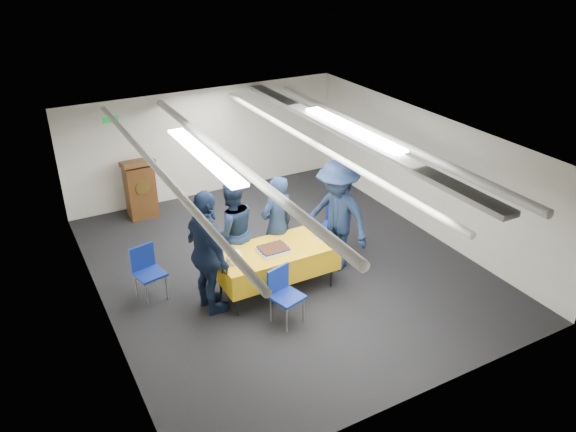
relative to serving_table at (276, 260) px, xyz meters
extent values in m
plane|color=black|center=(0.45, 0.61, -0.56)|extent=(7.00, 7.00, 0.00)
cube|color=silver|center=(0.45, 4.10, 0.59)|extent=(6.00, 0.02, 2.30)
cube|color=silver|center=(-2.54, 0.61, 0.59)|extent=(0.02, 7.00, 2.30)
cube|color=silver|center=(3.44, 0.61, 0.59)|extent=(0.02, 7.00, 2.30)
cube|color=silver|center=(0.45, 0.61, 1.73)|extent=(6.00, 7.00, 0.02)
cylinder|color=silver|center=(-1.55, 0.61, 1.62)|extent=(0.10, 6.90, 0.10)
cylinder|color=silver|center=(-0.45, 0.61, 1.58)|extent=(0.14, 6.90, 0.14)
cylinder|color=silver|center=(1.05, 0.61, 1.54)|extent=(0.10, 6.90, 0.10)
cylinder|color=silver|center=(2.35, 0.61, 1.50)|extent=(0.14, 6.90, 0.14)
cube|color=gray|center=(1.65, 0.61, 1.64)|extent=(0.28, 6.90, 0.08)
cube|color=white|center=(-0.85, 0.61, 1.71)|extent=(0.25, 2.60, 0.04)
cube|color=white|center=(1.75, 0.61, 1.71)|extent=(0.25, 2.60, 0.04)
cube|color=#0C591E|center=(-1.45, 4.08, 1.39)|extent=(0.30, 0.04, 0.12)
cylinder|color=black|center=(-0.83, -0.33, -0.38)|extent=(0.04, 0.04, 0.36)
cylinder|color=black|center=(0.83, -0.33, -0.38)|extent=(0.04, 0.04, 0.36)
cylinder|color=black|center=(-0.83, 0.33, -0.38)|extent=(0.04, 0.04, 0.36)
cylinder|color=black|center=(0.83, 0.33, -0.38)|extent=(0.04, 0.04, 0.36)
cube|color=gold|center=(0.00, 0.00, -0.01)|extent=(1.88, 0.88, 0.39)
cube|color=gold|center=(0.00, 0.00, 0.20)|extent=(1.90, 0.90, 0.03)
cube|color=white|center=(-0.08, -0.07, 0.24)|extent=(0.44, 0.35, 0.05)
cube|color=black|center=(-0.08, -0.07, 0.28)|extent=(0.42, 0.34, 0.02)
sphere|color=navy|center=(-0.28, -0.23, 0.28)|extent=(0.04, 0.04, 0.04)
sphere|color=navy|center=(-0.28, 0.09, 0.28)|extent=(0.04, 0.04, 0.04)
sphere|color=navy|center=(-0.18, -0.23, 0.28)|extent=(0.04, 0.04, 0.04)
sphere|color=navy|center=(-0.18, 0.09, 0.28)|extent=(0.04, 0.04, 0.04)
sphere|color=navy|center=(-0.08, -0.23, 0.28)|extent=(0.04, 0.04, 0.04)
sphere|color=navy|center=(-0.08, 0.09, 0.28)|extent=(0.04, 0.04, 0.04)
sphere|color=navy|center=(0.02, -0.23, 0.28)|extent=(0.04, 0.04, 0.04)
sphere|color=navy|center=(0.02, 0.09, 0.28)|extent=(0.04, 0.04, 0.04)
sphere|color=navy|center=(0.11, -0.23, 0.28)|extent=(0.04, 0.04, 0.04)
sphere|color=navy|center=(0.11, 0.09, 0.28)|extent=(0.04, 0.04, 0.04)
sphere|color=navy|center=(-0.29, -0.15, 0.28)|extent=(0.04, 0.04, 0.04)
sphere|color=navy|center=(0.13, -0.15, 0.28)|extent=(0.04, 0.04, 0.04)
sphere|color=navy|center=(-0.29, -0.07, 0.28)|extent=(0.04, 0.04, 0.04)
sphere|color=navy|center=(0.13, -0.07, 0.28)|extent=(0.04, 0.04, 0.04)
sphere|color=navy|center=(-0.29, 0.01, 0.28)|extent=(0.04, 0.04, 0.04)
sphere|color=navy|center=(0.13, 0.01, 0.28)|extent=(0.04, 0.04, 0.04)
cylinder|color=white|center=(-0.73, -0.05, 0.27)|extent=(0.24, 0.24, 0.11)
cylinder|color=white|center=(-0.73, -0.05, 0.35)|extent=(0.20, 0.20, 0.05)
cylinder|color=white|center=(0.78, -0.05, 0.26)|extent=(0.22, 0.22, 0.11)
cylinder|color=white|center=(0.78, -0.05, 0.34)|extent=(0.18, 0.18, 0.05)
cube|color=#5D3517|center=(-1.15, 3.66, -0.01)|extent=(0.55, 0.45, 1.10)
cube|color=#5D3517|center=(-1.15, 3.63, 0.59)|extent=(0.62, 0.53, 0.21)
cylinder|color=gold|center=(-1.15, 3.42, 0.14)|extent=(0.28, 0.02, 0.28)
cylinder|color=gray|center=(-0.37, -1.03, -0.34)|extent=(0.02, 0.02, 0.43)
cylinder|color=gray|center=(-0.04, -0.94, -0.34)|extent=(0.02, 0.02, 0.43)
cylinder|color=gray|center=(-0.46, -0.70, -0.34)|extent=(0.02, 0.02, 0.43)
cylinder|color=gray|center=(-0.13, -0.61, -0.34)|extent=(0.02, 0.02, 0.43)
cube|color=navy|center=(-0.25, -0.82, -0.11)|extent=(0.52, 0.52, 0.04)
cube|color=navy|center=(-0.30, -0.64, 0.11)|extent=(0.40, 0.15, 0.40)
cylinder|color=gray|center=(1.25, 0.71, -0.34)|extent=(0.02, 0.02, 0.43)
cylinder|color=gray|center=(1.45, 0.43, -0.34)|extent=(0.02, 0.02, 0.43)
cylinder|color=gray|center=(1.53, 0.91, -0.34)|extent=(0.02, 0.02, 0.43)
cylinder|color=gray|center=(1.73, 0.63, -0.34)|extent=(0.02, 0.02, 0.43)
cube|color=navy|center=(1.49, 0.67, -0.11)|extent=(0.59, 0.59, 0.04)
cube|color=navy|center=(1.64, 0.78, 0.11)|extent=(0.27, 0.35, 0.40)
cylinder|color=gray|center=(-1.95, 0.53, -0.34)|extent=(0.02, 0.02, 0.43)
cylinder|color=gray|center=(-1.62, 0.60, -0.34)|extent=(0.02, 0.02, 0.43)
cylinder|color=gray|center=(-2.03, 0.87, -0.34)|extent=(0.02, 0.02, 0.43)
cylinder|color=gray|center=(-1.69, 0.94, -0.34)|extent=(0.02, 0.02, 0.43)
cube|color=navy|center=(-1.82, 0.73, -0.11)|extent=(0.50, 0.50, 0.04)
cube|color=navy|center=(-1.86, 0.92, 0.11)|extent=(0.40, 0.12, 0.40)
imported|color=black|center=(0.28, 0.50, 0.31)|extent=(0.70, 0.52, 1.74)
imported|color=black|center=(-0.45, 0.68, 0.31)|extent=(0.88, 0.71, 1.74)
imported|color=black|center=(-1.11, 0.02, 0.43)|extent=(0.59, 1.19, 1.97)
imported|color=black|center=(1.22, 0.16, 0.41)|extent=(1.09, 1.42, 1.94)
camera|label=1|loc=(-3.44, -6.71, 4.62)|focal=35.00mm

